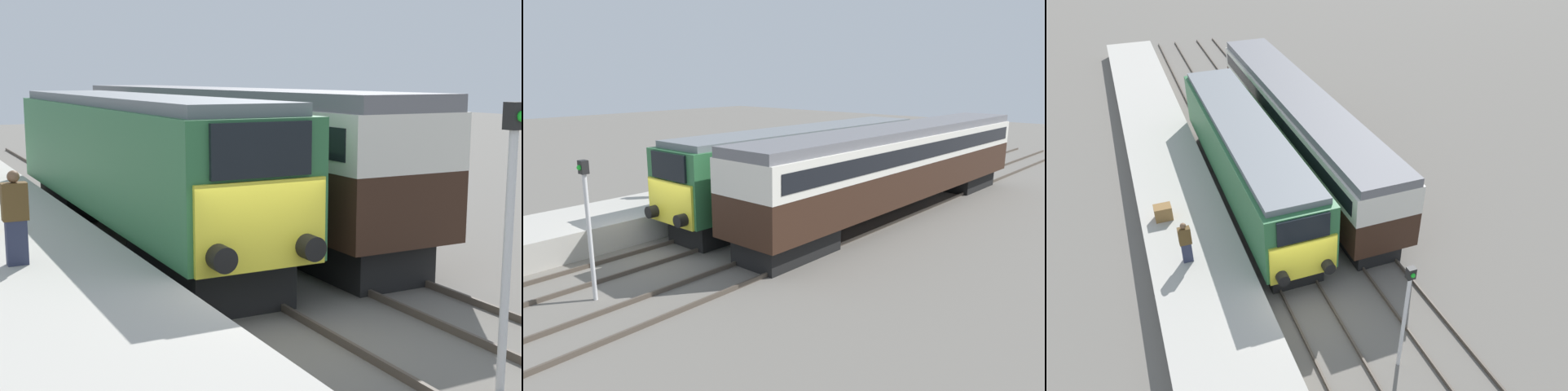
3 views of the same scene
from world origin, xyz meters
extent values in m
plane|color=slate|center=(0.00, 0.00, 0.00)|extent=(120.00, 120.00, 0.00)
cube|color=#B7B2A8|center=(-3.30, 8.00, 0.50)|extent=(3.50, 50.00, 0.99)
cube|color=#4C4238|center=(-0.72, 5.00, 0.07)|extent=(0.07, 60.00, 0.14)
cube|color=#4C4238|center=(0.72, 5.00, 0.07)|extent=(0.07, 60.00, 0.14)
cube|color=#4C4238|center=(2.68, 5.00, 0.07)|extent=(0.07, 60.00, 0.14)
cube|color=#4C4238|center=(4.12, 5.00, 0.07)|extent=(0.07, 60.00, 0.14)
cube|color=black|center=(0.00, 3.14, 0.50)|extent=(2.03, 4.00, 1.00)
cube|color=black|center=(0.00, 13.03, 0.50)|extent=(2.03, 4.00, 1.00)
cube|color=#2D6B3D|center=(0.00, 8.09, 2.30)|extent=(2.70, 14.89, 2.59)
cube|color=yellow|center=(0.00, 0.60, 1.78)|extent=(2.48, 0.10, 1.56)
cube|color=black|center=(0.00, 0.60, 3.08)|extent=(1.89, 0.10, 0.93)
cube|color=slate|center=(0.00, 8.09, 3.71)|extent=(2.38, 14.29, 0.24)
cylinder|color=black|center=(-0.85, 0.39, 1.35)|extent=(0.44, 0.35, 0.44)
cylinder|color=black|center=(0.85, 0.39, 1.35)|extent=(0.44, 0.35, 0.44)
cube|color=black|center=(3.40, 2.96, 0.47)|extent=(1.89, 3.60, 0.95)
cube|color=black|center=(3.40, 17.72, 0.47)|extent=(1.89, 3.60, 0.95)
cube|color=#331E14|center=(3.40, 10.34, 1.69)|extent=(2.70, 19.16, 1.48)
cube|color=silver|center=(3.40, 10.34, 3.01)|extent=(2.71, 19.16, 1.16)
cube|color=black|center=(3.40, 10.34, 3.01)|extent=(2.75, 18.39, 0.64)
cube|color=slate|center=(3.40, 10.34, 3.78)|extent=(2.48, 19.16, 0.36)
cube|color=#2D334C|center=(-3.65, 2.98, 1.39)|extent=(0.36, 0.24, 0.80)
cube|color=brown|center=(-3.65, 2.98, 2.13)|extent=(0.44, 0.26, 0.67)
sphere|color=brown|center=(-3.65, 2.98, 2.57)|extent=(0.22, 0.22, 0.22)
cylinder|color=silver|center=(1.70, -3.25, 1.80)|extent=(0.12, 0.12, 3.60)
cube|color=black|center=(1.70, -3.25, 3.78)|extent=(0.24, 0.20, 0.36)
sphere|color=green|center=(1.70, -3.36, 3.78)|extent=(0.14, 0.14, 0.14)
cube|color=olive|center=(-4.11, 6.04, 1.29)|extent=(0.70, 0.56, 0.60)
camera|label=1|loc=(-5.57, -10.12, 4.27)|focal=50.00mm
camera|label=2|loc=(14.44, -9.49, 6.17)|focal=35.00mm
camera|label=3|loc=(-4.81, -12.11, 13.13)|focal=35.00mm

